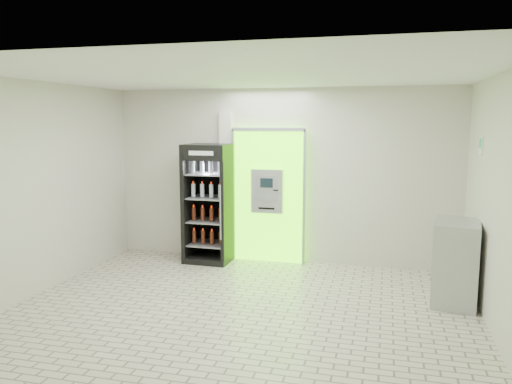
% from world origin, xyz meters
% --- Properties ---
extents(ground, '(6.00, 6.00, 0.00)m').
position_xyz_m(ground, '(0.00, 0.00, 0.00)').
color(ground, '#BDB29D').
rests_on(ground, ground).
extents(room_shell, '(6.00, 6.00, 6.00)m').
position_xyz_m(room_shell, '(0.00, 0.00, 1.84)').
color(room_shell, beige).
rests_on(room_shell, ground).
extents(atm_assembly, '(1.30, 0.24, 2.33)m').
position_xyz_m(atm_assembly, '(-0.20, 2.41, 1.17)').
color(atm_assembly, '#5AFF07').
rests_on(atm_assembly, ground).
extents(pillar, '(0.22, 0.11, 2.60)m').
position_xyz_m(pillar, '(-0.98, 2.45, 1.30)').
color(pillar, silver).
rests_on(pillar, ground).
extents(beverage_cooler, '(0.78, 0.74, 2.05)m').
position_xyz_m(beverage_cooler, '(-1.20, 2.16, 0.98)').
color(beverage_cooler, black).
rests_on(beverage_cooler, ground).
extents(steel_cabinet, '(0.69, 0.92, 1.12)m').
position_xyz_m(steel_cabinet, '(2.71, 1.05, 0.56)').
color(steel_cabinet, '#A1A4A9').
rests_on(steel_cabinet, ground).
extents(exit_sign, '(0.02, 0.22, 0.26)m').
position_xyz_m(exit_sign, '(2.99, 1.40, 2.12)').
color(exit_sign, white).
rests_on(exit_sign, room_shell).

